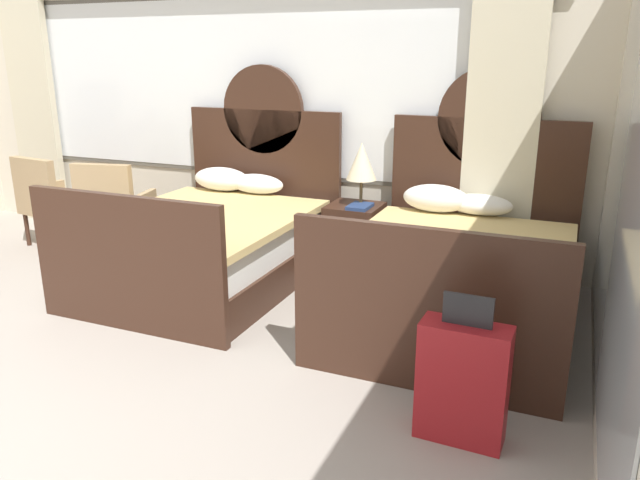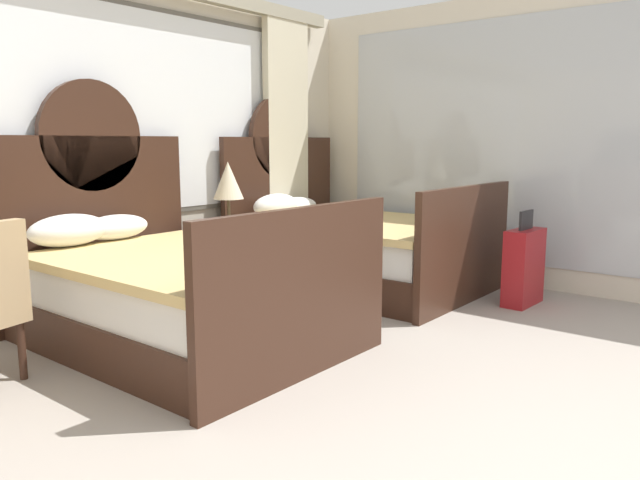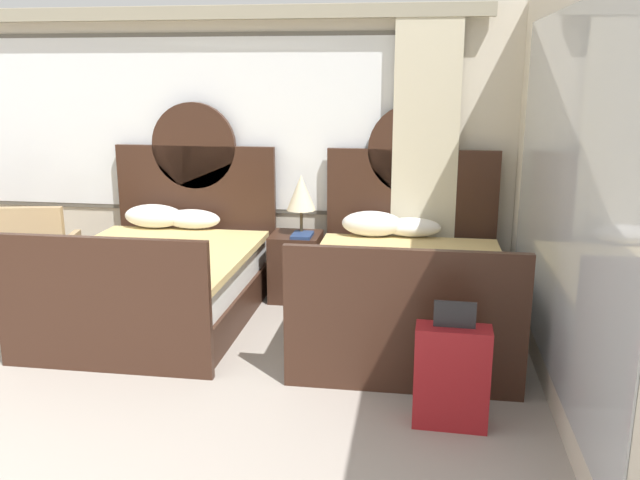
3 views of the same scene
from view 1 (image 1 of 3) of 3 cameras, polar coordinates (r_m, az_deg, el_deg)
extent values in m
cube|color=beige|center=(6.29, -7.75, 11.76)|extent=(6.85, 0.07, 2.70)
cube|color=#605B52|center=(6.24, -8.05, 13.98)|extent=(4.89, 0.02, 1.72)
cube|color=white|center=(6.23, -8.08, 13.97)|extent=(4.81, 0.02, 1.64)
cube|color=beige|center=(7.83, -25.15, 10.98)|extent=(0.60, 0.08, 2.60)
cube|color=beige|center=(5.33, 16.59, 9.77)|extent=(0.60, 0.08, 2.60)
cube|color=#B2B7BC|center=(3.33, 26.80, 5.56)|extent=(0.01, 3.35, 2.27)
cube|color=#382116|center=(5.36, -10.20, -2.41)|extent=(1.52, 2.02, 0.30)
cube|color=white|center=(5.28, -10.36, 0.49)|extent=(1.46, 1.92, 0.27)
cube|color=tan|center=(5.17, -10.93, 1.99)|extent=(1.56, 1.82, 0.06)
cube|color=#382116|center=(6.08, -5.17, 5.47)|extent=(1.60, 0.06, 1.40)
cylinder|color=#382116|center=(5.98, -5.35, 12.05)|extent=(0.83, 0.06, 0.83)
cube|color=#382116|center=(4.47, -17.62, -2.19)|extent=(1.60, 0.06, 1.00)
ellipsoid|color=white|center=(6.05, -9.18, 5.65)|extent=(0.58, 0.29, 0.23)
ellipsoid|color=white|center=(5.88, -5.93, 5.25)|extent=(0.55, 0.24, 0.19)
cube|color=#382116|center=(4.62, 12.47, -5.76)|extent=(1.52, 2.02, 0.30)
cube|color=white|center=(4.52, 12.70, -2.45)|extent=(1.46, 1.92, 0.27)
cube|color=tan|center=(4.40, 12.64, -0.77)|extent=(1.56, 1.82, 0.06)
cube|color=#382116|center=(5.44, 14.91, 3.60)|extent=(1.60, 0.06, 1.40)
cylinder|color=#382116|center=(5.33, 15.48, 10.93)|extent=(0.83, 0.06, 0.83)
cube|color=#382116|center=(3.55, 9.64, -6.64)|extent=(1.60, 0.06, 1.00)
ellipsoid|color=white|center=(5.24, 10.77, 3.85)|extent=(0.56, 0.27, 0.23)
ellipsoid|color=white|center=(5.24, 14.73, 3.23)|extent=(0.53, 0.28, 0.17)
cube|color=#382116|center=(5.49, 3.22, 0.11)|extent=(0.46, 0.46, 0.63)
sphere|color=tan|center=(5.24, 2.36, 0.86)|extent=(0.02, 0.02, 0.02)
cylinder|color=brown|center=(5.39, 3.83, 3.35)|extent=(0.14, 0.14, 0.02)
cylinder|color=brown|center=(5.37, 3.85, 4.55)|extent=(0.03, 0.03, 0.21)
cone|color=beige|center=(5.32, 3.91, 7.37)|extent=(0.27, 0.27, 0.32)
cube|color=navy|center=(5.30, 3.75, 3.16)|extent=(0.18, 0.26, 0.03)
cube|color=tan|center=(6.36, -18.29, 2.36)|extent=(0.69, 0.69, 0.10)
cube|color=tan|center=(6.08, -19.65, 4.44)|extent=(0.58, 0.20, 0.49)
cube|color=tan|center=(6.21, -16.28, 3.44)|extent=(0.17, 0.52, 0.16)
cube|color=tan|center=(6.46, -20.43, 3.56)|extent=(0.17, 0.52, 0.16)
cylinder|color=#382116|center=(6.51, -15.25, 0.93)|extent=(0.04, 0.04, 0.35)
cylinder|color=#382116|center=(6.73, -18.95, 1.12)|extent=(0.04, 0.04, 0.35)
cylinder|color=#382116|center=(6.10, -17.17, -0.31)|extent=(0.04, 0.04, 0.35)
cylinder|color=#382116|center=(6.33, -21.03, -0.06)|extent=(0.04, 0.04, 0.35)
cube|color=tan|center=(6.88, -23.17, 2.91)|extent=(0.65, 0.65, 0.10)
cube|color=tan|center=(6.68, -25.17, 4.87)|extent=(0.59, 0.16, 0.49)
cube|color=tan|center=(6.65, -21.95, 3.75)|extent=(0.13, 0.53, 0.16)
cube|color=tan|center=(7.06, -24.56, 4.16)|extent=(0.13, 0.53, 0.16)
cylinder|color=#382116|center=(6.89, -20.17, 1.34)|extent=(0.04, 0.04, 0.35)
cylinder|color=#382116|center=(7.26, -22.59, 1.84)|extent=(0.04, 0.04, 0.35)
cylinder|color=#382116|center=(6.61, -23.35, 0.35)|extent=(0.04, 0.04, 0.35)
cylinder|color=#382116|center=(6.99, -25.70, 0.92)|extent=(0.04, 0.04, 0.35)
cube|color=maroon|center=(3.24, 13.18, -12.88)|extent=(0.45, 0.21, 0.64)
cube|color=#232326|center=(3.06, 13.67, -6.40)|extent=(0.25, 0.03, 0.16)
cylinder|color=black|center=(3.42, 9.79, -16.65)|extent=(0.05, 0.02, 0.05)
cylinder|color=black|center=(3.37, 15.93, -17.69)|extent=(0.05, 0.02, 0.05)
camera|label=2|loc=(5.49, -56.50, 3.66)|focal=34.39mm
camera|label=3|loc=(1.14, -124.39, -0.21)|focal=37.24mm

